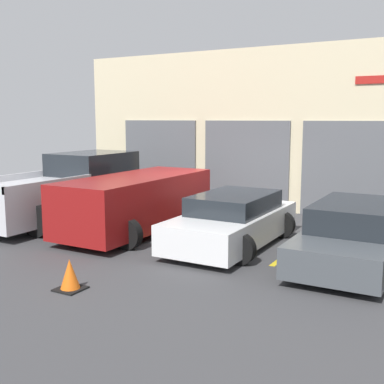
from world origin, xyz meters
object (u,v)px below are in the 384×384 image
(van_right, at_px, (354,234))
(pickup_truck, at_px, (67,189))
(sedan_white, at_px, (233,221))
(sedan_side, at_px, (137,201))
(traffic_cone, at_px, (70,276))

(van_right, bearing_deg, pickup_truck, 178.13)
(sedan_white, distance_m, sedan_side, 2.75)
(sedan_side, relative_size, traffic_cone, 8.72)
(van_right, height_order, traffic_cone, van_right)
(pickup_truck, height_order, van_right, pickup_truck)
(van_right, bearing_deg, traffic_cone, -133.87)
(pickup_truck, height_order, traffic_cone, pickup_truck)
(sedan_side, height_order, traffic_cone, sedan_side)
(sedan_side, distance_m, traffic_cone, 4.41)
(sedan_white, bearing_deg, traffic_cone, -106.61)
(traffic_cone, bearing_deg, pickup_truck, 134.03)
(sedan_white, xyz_separation_m, van_right, (2.74, 0.01, 0.01))
(pickup_truck, xyz_separation_m, sedan_white, (5.48, -0.28, -0.31))
(sedan_white, distance_m, traffic_cone, 4.31)
(pickup_truck, bearing_deg, sedan_white, -2.89)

